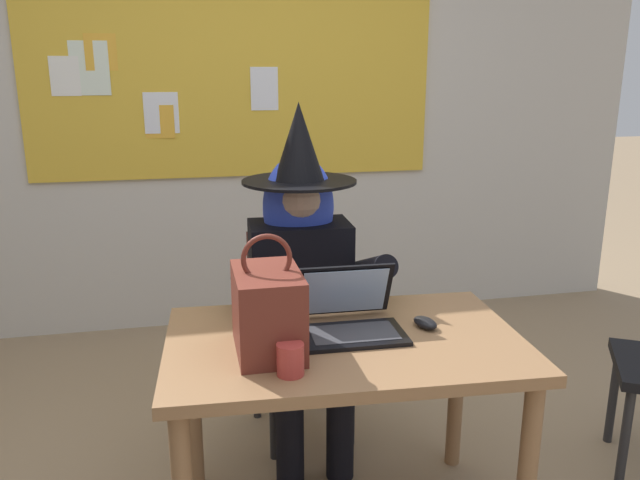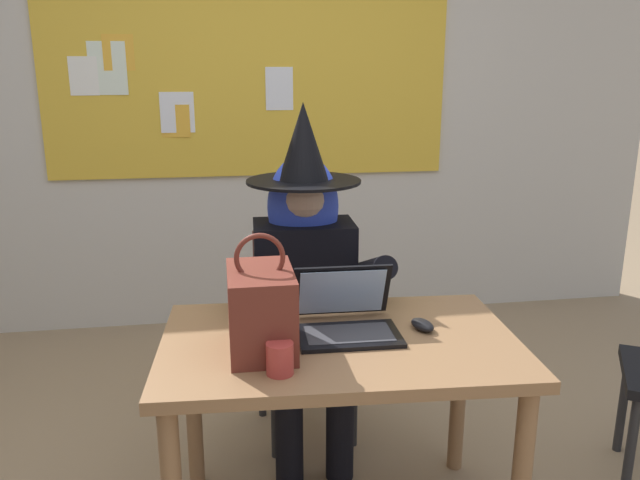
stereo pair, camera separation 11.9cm
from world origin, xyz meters
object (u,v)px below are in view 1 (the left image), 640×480
(laptop, at_px, (350,317))
(person_costumed, at_px, (302,266))
(coffee_mug, at_px, (290,359))
(chair_at_desk, at_px, (296,321))
(computer_mouse, at_px, (425,323))
(handbag, at_px, (268,310))
(desk_main, at_px, (344,366))

(laptop, bearing_deg, person_costumed, 98.01)
(person_costumed, xyz_separation_m, coffee_mug, (-0.19, -0.82, -0.02))
(chair_at_desk, bearing_deg, computer_mouse, 19.60)
(handbag, bearing_deg, desk_main, 9.76)
(computer_mouse, bearing_deg, laptop, 157.19)
(handbag, distance_m, coffee_mug, 0.20)
(desk_main, bearing_deg, laptop, 59.93)
(chair_at_desk, xyz_separation_m, person_costumed, (0.01, -0.12, 0.29))
(person_costumed, bearing_deg, laptop, 8.56)
(chair_at_desk, xyz_separation_m, handbag, (-0.22, -0.77, 0.36))
(laptop, bearing_deg, coffee_mug, -130.87)
(chair_at_desk, height_order, handbag, handbag)
(computer_mouse, bearing_deg, handbag, 171.29)
(laptop, distance_m, computer_mouse, 0.26)
(chair_at_desk, distance_m, computer_mouse, 0.81)
(laptop, relative_size, computer_mouse, 3.31)
(person_costumed, xyz_separation_m, handbag, (-0.23, -0.65, 0.07))
(desk_main, distance_m, laptop, 0.16)
(person_costumed, relative_size, laptop, 4.23)
(chair_at_desk, bearing_deg, coffee_mug, -16.36)
(chair_at_desk, bearing_deg, handbag, -21.54)
(desk_main, xyz_separation_m, coffee_mug, (-0.22, -0.22, 0.15))
(person_costumed, relative_size, handbag, 3.85)
(desk_main, height_order, computer_mouse, computer_mouse)
(desk_main, xyz_separation_m, computer_mouse, (0.29, 0.03, 0.12))
(coffee_mug, bearing_deg, chair_at_desk, 79.00)
(desk_main, xyz_separation_m, laptop, (0.03, 0.06, 0.15))
(person_costumed, height_order, handbag, person_costumed)
(desk_main, xyz_separation_m, person_costumed, (-0.03, 0.60, 0.17))
(computer_mouse, distance_m, handbag, 0.56)
(desk_main, relative_size, coffee_mug, 12.65)
(desk_main, bearing_deg, computer_mouse, 5.00)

